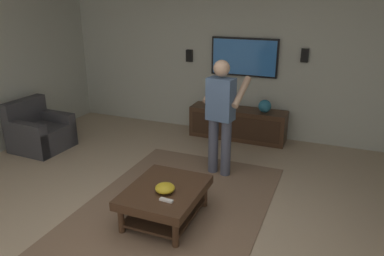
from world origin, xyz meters
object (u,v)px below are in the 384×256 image
at_px(coffee_table, 165,196).
at_px(tv, 244,57).
at_px(bowl, 165,188).
at_px(vase_round, 265,106).
at_px(person_standing, 221,111).
at_px(wall_speaker_left, 305,55).
at_px(armchair, 40,133).
at_px(wall_speaker_right, 189,56).
at_px(remote_white, 166,200).
at_px(media_console, 238,124).

xyz_separation_m(coffee_table, tv, (3.05, -0.06, 1.13)).
xyz_separation_m(bowl, vase_round, (2.86, -0.48, 0.21)).
distance_m(coffee_table, vase_round, 2.85).
height_order(person_standing, wall_speaker_left, person_standing).
bearing_deg(armchair, wall_speaker_right, 48.25).
bearing_deg(vase_round, remote_white, 172.66).
height_order(coffee_table, tv, tv).
distance_m(person_standing, wall_speaker_left, 2.00).
bearing_deg(wall_speaker_left, media_console, 104.11).
relative_size(coffee_table, bowl, 4.57).
distance_m(tv, person_standing, 1.77).
relative_size(person_standing, bowl, 7.49).
bearing_deg(armchair, person_standing, 6.89).
distance_m(armchair, tv, 3.70).
distance_m(coffee_table, bowl, 0.18).
bearing_deg(coffee_table, remote_white, -150.95).
relative_size(armchair, remote_white, 5.59).
bearing_deg(wall_speaker_left, coffee_table, 160.70).
bearing_deg(person_standing, vase_round, -4.29).
bearing_deg(coffee_table, media_console, -1.25).
distance_m(remote_white, wall_speaker_left, 3.61).
relative_size(person_standing, vase_round, 7.45).
bearing_deg(remote_white, person_standing, -88.59).
distance_m(tv, wall_speaker_left, 1.01).
xyz_separation_m(armchair, coffee_table, (-1.09, -2.87, 0.02)).
bearing_deg(remote_white, media_console, -84.80).
distance_m(vase_round, wall_speaker_right, 1.70).
height_order(tv, wall_speaker_left, tv).
xyz_separation_m(tv, remote_white, (-3.30, -0.08, -1.01)).
height_order(bowl, wall_speaker_right, wall_speaker_right).
bearing_deg(wall_speaker_right, bowl, -161.96).
distance_m(coffee_table, tv, 3.25).
relative_size(media_console, wall_speaker_left, 7.73).
relative_size(tv, wall_speaker_left, 5.36).
xyz_separation_m(armchair, bowl, (-1.18, -2.91, 0.17)).
height_order(tv, wall_speaker_right, tv).
height_order(coffee_table, wall_speaker_left, wall_speaker_left).
height_order(tv, person_standing, tv).
bearing_deg(tv, vase_round, 60.08).
bearing_deg(remote_white, armchair, -20.33).
height_order(tv, vase_round, tv).
relative_size(media_console, remote_white, 11.33).
relative_size(armchair, wall_speaker_right, 3.81).
bearing_deg(wall_speaker_left, vase_round, 117.49).
xyz_separation_m(person_standing, remote_white, (-1.60, 0.07, -0.52)).
bearing_deg(vase_round, person_standing, 167.18).
xyz_separation_m(media_console, remote_white, (-3.06, -0.08, 0.14)).
distance_m(tv, bowl, 3.28).
bearing_deg(media_console, bowl, -0.33).
distance_m(media_console, bowl, 2.90).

